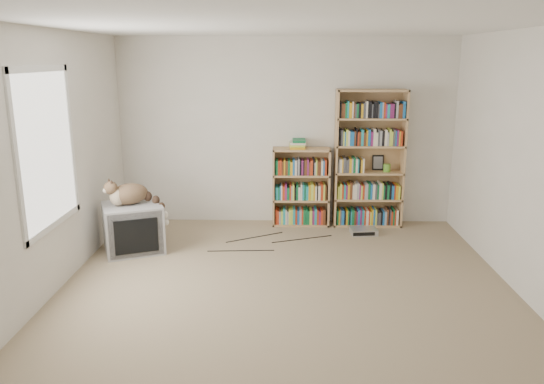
{
  "coord_description": "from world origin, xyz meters",
  "views": [
    {
      "loc": [
        -0.03,
        -4.63,
        2.23
      ],
      "look_at": [
        -0.16,
        1.0,
        0.8
      ],
      "focal_mm": 35.0,
      "sensor_mm": 36.0,
      "label": 1
    }
  ],
  "objects_px": {
    "crt_tv": "(133,228)",
    "bookcase_short": "(301,189)",
    "dvd_player": "(364,231)",
    "bookcase_tall": "(369,162)",
    "cat": "(134,197)"
  },
  "relations": [
    {
      "from": "crt_tv",
      "to": "bookcase_short",
      "type": "height_order",
      "value": "bookcase_short"
    },
    {
      "from": "bookcase_short",
      "to": "dvd_player",
      "type": "bearing_deg",
      "value": -27.7
    },
    {
      "from": "bookcase_short",
      "to": "bookcase_tall",
      "type": "bearing_deg",
      "value": 0.06
    },
    {
      "from": "crt_tv",
      "to": "bookcase_short",
      "type": "distance_m",
      "value": 2.29
    },
    {
      "from": "bookcase_tall",
      "to": "dvd_player",
      "type": "distance_m",
      "value": 0.94
    },
    {
      "from": "bookcase_tall",
      "to": "cat",
      "type": "bearing_deg",
      "value": -159.44
    },
    {
      "from": "crt_tv",
      "to": "dvd_player",
      "type": "bearing_deg",
      "value": -9.19
    },
    {
      "from": "dvd_player",
      "to": "bookcase_short",
      "type": "bearing_deg",
      "value": 146.4
    },
    {
      "from": "cat",
      "to": "crt_tv",
      "type": "bearing_deg",
      "value": 152.2
    },
    {
      "from": "bookcase_tall",
      "to": "bookcase_short",
      "type": "xyz_separation_m",
      "value": [
        -0.9,
        -0.0,
        -0.38
      ]
    },
    {
      "from": "crt_tv",
      "to": "bookcase_tall",
      "type": "bearing_deg",
      "value": -1.93
    },
    {
      "from": "cat",
      "to": "dvd_player",
      "type": "xyz_separation_m",
      "value": [
        2.78,
        0.65,
        -0.62
      ]
    },
    {
      "from": "bookcase_tall",
      "to": "dvd_player",
      "type": "xyz_separation_m",
      "value": [
        -0.09,
        -0.43,
        -0.83
      ]
    },
    {
      "from": "crt_tv",
      "to": "cat",
      "type": "distance_m",
      "value": 0.38
    },
    {
      "from": "cat",
      "to": "bookcase_tall",
      "type": "xyz_separation_m",
      "value": [
        2.87,
        1.08,
        0.21
      ]
    }
  ]
}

